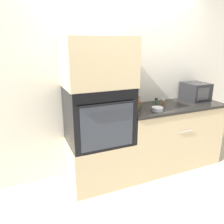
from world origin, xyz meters
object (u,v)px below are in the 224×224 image
condiment_jar_near (163,102)px  condiment_jar_mid (140,104)px  wall_oven (99,115)px  condiment_jar_far (156,101)px  bowl (157,109)px  knife_block (133,102)px  microwave (195,91)px

condiment_jar_near → condiment_jar_mid: bearing=166.5°
wall_oven → condiment_jar_far: 0.94m
condiment_jar_near → bowl: bearing=-141.3°
knife_block → bowl: bearing=-42.6°
wall_oven → bowl: bearing=-11.8°
wall_oven → knife_block: wall_oven is taller
microwave → bowl: 0.91m
condiment_jar_near → condiment_jar_far: (-0.03, 0.12, -0.01)m
bowl → condiment_jar_near: condiment_jar_near is taller
knife_block → bowl: size_ratio=1.52×
knife_block → bowl: (0.24, -0.22, -0.07)m
condiment_jar_near → condiment_jar_far: size_ratio=1.17×
condiment_jar_mid → condiment_jar_near: bearing=-13.5°
wall_oven → knife_block: 0.52m
bowl → condiment_jar_near: (0.22, 0.17, 0.02)m
wall_oven → knife_block: bearing=7.1°
microwave → condiment_jar_mid: size_ratio=5.05×
knife_block → condiment_jar_near: knife_block is taller
condiment_jar_mid → condiment_jar_far: bearing=8.4°
wall_oven → condiment_jar_near: (0.97, 0.02, 0.05)m
condiment_jar_mid → microwave: bearing=0.4°
wall_oven → condiment_jar_near: bearing=1.1°
microwave → condiment_jar_far: 0.68m
condiment_jar_far → wall_oven: bearing=-171.4°
wall_oven → bowl: (0.75, -0.16, 0.03)m
knife_block → condiment_jar_near: (0.46, -0.05, -0.04)m
bowl → knife_block: bearing=137.4°
condiment_jar_far → condiment_jar_near: bearing=-74.9°
wall_oven → microwave: 1.62m
bowl → condiment_jar_near: 0.28m
microwave → condiment_jar_mid: (-0.97, -0.01, -0.10)m
wall_oven → microwave: size_ratio=2.07×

